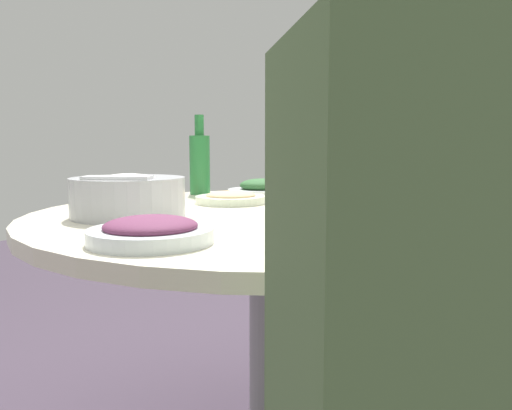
# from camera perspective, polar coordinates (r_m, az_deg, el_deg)

# --- Properties ---
(round_dining_table) EXTENTS (1.25, 1.25, 0.76)m
(round_dining_table) POSITION_cam_1_polar(r_m,az_deg,el_deg) (1.32, 2.27, -6.30)
(round_dining_table) COLOR #99999E
(round_dining_table) RESTS_ON ground
(rice_bowl) EXTENTS (0.27, 0.27, 0.10)m
(rice_bowl) POSITION_cam_1_polar(r_m,az_deg,el_deg) (1.23, -14.32, 0.98)
(rice_bowl) COLOR #B2B5BA
(rice_bowl) RESTS_ON round_dining_table
(soup_bowl) EXTENTS (0.28, 0.28, 0.07)m
(soup_bowl) POSITION_cam_1_polar(r_m,az_deg,el_deg) (0.90, 12.99, -2.14)
(soup_bowl) COLOR white
(soup_bowl) RESTS_ON round_dining_table
(dish_tofu_braise) EXTENTS (0.25, 0.25, 0.04)m
(dish_tofu_braise) POSITION_cam_1_polar(r_m,az_deg,el_deg) (1.25, 19.82, -0.57)
(dish_tofu_braise) COLOR white
(dish_tofu_braise) RESTS_ON round_dining_table
(dish_greens) EXTENTS (0.24, 0.24, 0.05)m
(dish_greens) POSITION_cam_1_polar(r_m,az_deg,el_deg) (1.75, 0.64, 1.92)
(dish_greens) COLOR silver
(dish_greens) RESTS_ON round_dining_table
(dish_noodles) EXTENTS (0.21, 0.21, 0.04)m
(dish_noodles) POSITION_cam_1_polar(r_m,az_deg,el_deg) (1.48, -2.87, 0.80)
(dish_noodles) COLOR silver
(dish_noodles) RESTS_ON round_dining_table
(dish_shrimp) EXTENTS (0.22, 0.22, 0.04)m
(dish_shrimp) POSITION_cam_1_polar(r_m,az_deg,el_deg) (1.46, 8.72, 0.69)
(dish_shrimp) COLOR silver
(dish_shrimp) RESTS_ON round_dining_table
(dish_eggplant) EXTENTS (0.22, 0.22, 0.05)m
(dish_eggplant) POSITION_cam_1_polar(r_m,az_deg,el_deg) (0.90, -11.87, -2.96)
(dish_eggplant) COLOR silver
(dish_eggplant) RESTS_ON round_dining_table
(green_bottle) EXTENTS (0.07, 0.07, 0.27)m
(green_bottle) POSITION_cam_1_polar(r_m,az_deg,el_deg) (1.76, -6.42, 4.83)
(green_bottle) COLOR #287738
(green_bottle) RESTS_ON round_dining_table
(tea_cup_near) EXTENTS (0.07, 0.07, 0.06)m
(tea_cup_near) POSITION_cam_1_polar(r_m,az_deg,el_deg) (1.61, -10.97, 1.63)
(tea_cup_near) COLOR #CE4743
(tea_cup_near) RESTS_ON round_dining_table
(tea_cup_far) EXTENTS (0.08, 0.08, 0.05)m
(tea_cup_far) POSITION_cam_1_polar(r_m,az_deg,el_deg) (1.71, 15.09, 1.78)
(tea_cup_far) COLOR white
(tea_cup_far) RESTS_ON round_dining_table
(diner_left) EXTENTS (0.47, 0.46, 0.76)m
(diner_left) POSITION_cam_1_polar(r_m,az_deg,el_deg) (0.49, 24.14, -15.05)
(diner_left) COLOR #2D333D
(diner_left) RESTS_ON stool_for_diner_left
(stool_for_diner_right) EXTENTS (0.32, 0.32, 0.43)m
(stool_for_diner_right) POSITION_cam_1_polar(r_m,az_deg,el_deg) (2.04, 24.07, -14.21)
(stool_for_diner_right) COLOR brown
(stool_for_diner_right) RESTS_ON ground
(diner_right) EXTENTS (0.45, 0.44, 0.76)m
(diner_right) POSITION_cam_1_polar(r_m,az_deg,el_deg) (1.92, 24.84, 0.91)
(diner_right) COLOR #2D333D
(diner_right) RESTS_ON stool_for_diner_right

